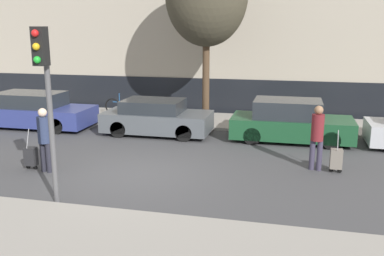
# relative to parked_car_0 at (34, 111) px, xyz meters

# --- Properties ---
(ground_plane) EXTENTS (80.00, 80.00, 0.00)m
(ground_plane) POSITION_rel_parked_car_0_xyz_m (5.99, -4.50, -0.66)
(ground_plane) COLOR #424244
(sidewalk_near) EXTENTS (28.00, 2.50, 0.12)m
(sidewalk_near) POSITION_rel_parked_car_0_xyz_m (5.99, -8.25, -0.60)
(sidewalk_near) COLOR gray
(sidewalk_near) RESTS_ON ground_plane
(sidewalk_far) EXTENTS (28.00, 3.00, 0.12)m
(sidewalk_far) POSITION_rel_parked_car_0_xyz_m (5.99, 2.50, -0.60)
(sidewalk_far) COLOR gray
(sidewalk_far) RESTS_ON ground_plane
(parked_car_0) EXTENTS (4.68, 1.91, 1.40)m
(parked_car_0) POSITION_rel_parked_car_0_xyz_m (0.00, 0.00, 0.00)
(parked_car_0) COLOR navy
(parked_car_0) RESTS_ON ground_plane
(parked_car_1) EXTENTS (3.98, 1.83, 1.30)m
(parked_car_1) POSITION_rel_parked_car_0_xyz_m (5.18, -0.01, -0.03)
(parked_car_1) COLOR #4C5156
(parked_car_1) RESTS_ON ground_plane
(parked_car_2) EXTENTS (4.18, 1.82, 1.46)m
(parked_car_2) POSITION_rel_parked_car_0_xyz_m (10.07, 0.12, 0.02)
(parked_car_2) COLOR #194728
(parked_car_2) RESTS_ON ground_plane
(pedestrian_left) EXTENTS (0.35, 0.34, 1.80)m
(pedestrian_left) POSITION_rel_parked_car_0_xyz_m (3.56, -4.88, 0.37)
(pedestrian_left) COLOR #23232D
(pedestrian_left) RESTS_ON ground_plane
(trolley_left) EXTENTS (0.34, 0.29, 1.18)m
(trolley_left) POSITION_rel_parked_car_0_xyz_m (3.02, -4.78, -0.28)
(trolley_left) COLOR #262628
(trolley_left) RESTS_ON ground_plane
(pedestrian_right) EXTENTS (0.35, 0.34, 1.84)m
(pedestrian_right) POSITION_rel_parked_car_0_xyz_m (10.82, -2.99, 0.40)
(pedestrian_right) COLOR #383347
(pedestrian_right) RESTS_ON ground_plane
(trolley_right) EXTENTS (0.34, 0.29, 1.21)m
(trolley_right) POSITION_rel_parked_car_0_xyz_m (11.36, -3.10, -0.26)
(trolley_right) COLOR slate
(trolley_right) RESTS_ON ground_plane
(traffic_light) EXTENTS (0.28, 0.47, 3.93)m
(traffic_light) POSITION_rel_parked_car_0_xyz_m (4.96, -6.86, 2.14)
(traffic_light) COLOR #515154
(traffic_light) RESTS_ON ground_plane
(parked_bicycle) EXTENTS (1.77, 0.06, 0.96)m
(parked_bicycle) POSITION_rel_parked_car_0_xyz_m (2.77, 2.64, -0.16)
(parked_bicycle) COLOR black
(parked_bicycle) RESTS_ON sidewalk_far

